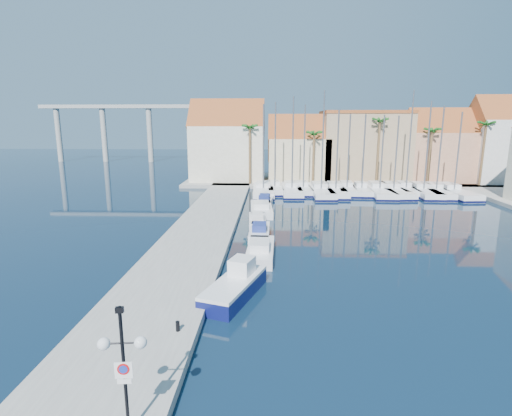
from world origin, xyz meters
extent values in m
plane|color=black|center=(0.00, 0.00, 0.00)|extent=(260.00, 260.00, 0.00)
cube|color=gray|center=(-9.00, 13.50, 0.25)|extent=(6.00, 77.00, 0.50)
cube|color=gray|center=(10.00, 48.00, 0.25)|extent=(54.00, 16.00, 0.50)
cylinder|color=black|center=(-7.00, -10.44, 2.69)|extent=(0.11, 0.11, 4.37)
cylinder|color=black|center=(-7.27, -10.47, 3.67)|extent=(0.55, 0.11, 0.05)
cylinder|color=black|center=(-6.73, -10.41, 3.67)|extent=(0.55, 0.11, 0.05)
sphere|color=white|center=(-7.54, -10.49, 3.67)|extent=(0.39, 0.39, 0.39)
sphere|color=white|center=(-6.46, -10.38, 3.67)|extent=(0.39, 0.39, 0.39)
cube|color=black|center=(-7.00, -10.44, 4.76)|extent=(0.25, 0.16, 0.17)
cube|color=white|center=(-6.99, -10.50, 2.80)|extent=(0.55, 0.09, 0.55)
cylinder|color=red|center=(-6.99, -10.53, 2.85)|extent=(0.37, 0.06, 0.37)
cylinder|color=#1933A5|center=(-6.99, -10.54, 2.85)|extent=(0.26, 0.04, 0.26)
cube|color=white|center=(-6.99, -10.50, 2.41)|extent=(0.44, 0.08, 0.15)
cylinder|color=black|center=(-6.92, -4.06, 0.74)|extent=(0.19, 0.19, 0.49)
cube|color=#0D134F|center=(-4.68, 0.82, 0.44)|extent=(3.72, 6.19, 0.88)
cube|color=white|center=(-4.68, 0.82, 0.98)|extent=(3.72, 6.19, 0.20)
cube|color=white|center=(-4.30, 1.93, 1.52)|extent=(1.70, 1.89, 1.08)
cube|color=white|center=(-3.34, 8.22, 0.40)|extent=(2.15, 6.28, 0.80)
cube|color=white|center=(-3.36, 7.59, 1.10)|extent=(1.45, 2.21, 0.60)
cube|color=white|center=(-3.58, 13.58, 0.40)|extent=(1.81, 5.45, 0.80)
cube|color=navy|center=(-3.58, 13.04, 1.10)|extent=(1.24, 1.92, 0.60)
cube|color=white|center=(-3.94, 17.76, 0.40)|extent=(1.93, 5.20, 0.80)
cube|color=white|center=(-3.91, 17.24, 1.10)|extent=(1.25, 1.85, 0.60)
cube|color=white|center=(-3.69, 23.47, 0.40)|extent=(2.76, 7.50, 0.80)
cube|color=white|center=(-3.65, 22.73, 1.10)|extent=(1.79, 2.67, 0.60)
cube|color=white|center=(-3.35, 27.99, 0.40)|extent=(2.26, 5.73, 0.80)
cube|color=navy|center=(-3.40, 27.43, 1.10)|extent=(1.42, 2.06, 0.60)
cube|color=white|center=(-3.71, 35.42, 0.50)|extent=(3.21, 11.02, 1.00)
cube|color=#0B0E38|center=(-3.71, 35.42, 0.18)|extent=(3.27, 11.09, 0.28)
cube|color=white|center=(-3.75, 36.51, 1.30)|extent=(2.10, 3.35, 0.60)
cylinder|color=slate|center=(-3.69, 34.87, 6.78)|extent=(0.20, 0.20, 11.56)
cube|color=white|center=(-2.08, 36.95, 0.50)|extent=(2.61, 8.30, 1.00)
cube|color=#0B0E38|center=(-2.08, 36.95, 0.18)|extent=(2.67, 8.37, 0.28)
cube|color=white|center=(-2.13, 37.77, 1.30)|extent=(1.63, 2.54, 0.60)
cylinder|color=slate|center=(-2.06, 36.54, 6.96)|extent=(0.20, 0.20, 11.91)
cube|color=white|center=(0.38, 35.93, 0.50)|extent=(2.84, 10.43, 1.00)
cube|color=#0B0E38|center=(0.38, 35.93, 0.18)|extent=(2.90, 10.49, 0.28)
cube|color=white|center=(0.36, 36.97, 1.30)|extent=(1.93, 3.14, 0.60)
cylinder|color=slate|center=(0.39, 35.41, 7.32)|extent=(0.20, 0.20, 12.65)
cube|color=white|center=(2.05, 36.61, 0.50)|extent=(2.48, 8.17, 1.00)
cube|color=#0B0E38|center=(2.05, 36.61, 0.18)|extent=(2.55, 8.23, 0.28)
cube|color=white|center=(2.01, 37.42, 1.30)|extent=(1.58, 2.49, 0.60)
cylinder|color=slate|center=(2.07, 36.21, 6.78)|extent=(0.20, 0.20, 11.55)
cube|color=white|center=(4.46, 35.29, 0.50)|extent=(3.22, 11.20, 1.00)
cube|color=#0B0E38|center=(4.46, 35.29, 0.18)|extent=(3.28, 11.26, 0.28)
cube|color=white|center=(4.43, 36.41, 1.30)|extent=(2.12, 3.39, 0.60)
cylinder|color=slate|center=(4.48, 34.74, 7.67)|extent=(0.20, 0.20, 13.34)
cube|color=white|center=(6.59, 35.63, 0.50)|extent=(2.74, 10.17, 1.00)
cube|color=#0B0E38|center=(6.59, 35.63, 0.18)|extent=(2.80, 10.23, 0.28)
cube|color=white|center=(6.60, 36.65, 1.30)|extent=(1.88, 3.06, 0.60)
cylinder|color=slate|center=(6.59, 35.13, 6.41)|extent=(0.20, 0.20, 10.81)
cube|color=white|center=(8.41, 36.70, 0.50)|extent=(3.04, 9.09, 1.00)
cube|color=#0B0E38|center=(8.41, 36.70, 0.18)|extent=(3.10, 9.16, 0.28)
cube|color=white|center=(8.48, 37.59, 1.30)|extent=(1.84, 2.80, 0.60)
cylinder|color=slate|center=(8.37, 36.26, 6.14)|extent=(0.20, 0.20, 10.28)
cube|color=white|center=(10.39, 36.16, 0.50)|extent=(2.37, 8.16, 1.00)
cube|color=#0B0E38|center=(10.39, 36.16, 0.18)|extent=(2.43, 8.22, 0.28)
cube|color=white|center=(10.42, 36.97, 1.30)|extent=(1.55, 2.48, 0.60)
cylinder|color=slate|center=(10.38, 35.76, 6.14)|extent=(0.20, 0.20, 10.28)
cube|color=white|center=(12.85, 35.91, 0.50)|extent=(3.48, 11.52, 1.00)
cube|color=#0B0E38|center=(12.85, 35.91, 0.18)|extent=(3.54, 11.58, 0.28)
cube|color=white|center=(12.91, 37.04, 1.30)|extent=(2.23, 3.51, 0.60)
cylinder|color=slate|center=(12.83, 35.34, 6.07)|extent=(0.20, 0.20, 10.14)
cube|color=white|center=(14.71, 35.81, 0.50)|extent=(3.74, 11.06, 1.00)
cube|color=#0B0E38|center=(14.71, 35.81, 0.18)|extent=(3.80, 11.13, 0.28)
cube|color=white|center=(14.62, 36.90, 1.30)|extent=(2.25, 3.41, 0.60)
cylinder|color=slate|center=(14.76, 35.27, 6.02)|extent=(0.20, 0.20, 10.04)
cube|color=white|center=(16.88, 36.80, 0.50)|extent=(2.56, 8.76, 1.00)
cube|color=#0B0E38|center=(16.88, 36.80, 0.18)|extent=(2.62, 8.82, 0.28)
cube|color=white|center=(16.91, 37.67, 1.30)|extent=(1.67, 2.66, 0.60)
cylinder|color=slate|center=(16.86, 36.37, 7.73)|extent=(0.20, 0.20, 13.47)
cube|color=white|center=(18.95, 35.75, 0.50)|extent=(3.21, 10.93, 1.00)
cube|color=#0B0E38|center=(18.95, 35.75, 0.18)|extent=(3.27, 10.99, 0.28)
cube|color=white|center=(18.99, 36.83, 1.30)|extent=(2.09, 3.32, 0.60)
cylinder|color=slate|center=(18.93, 35.21, 6.98)|extent=(0.20, 0.20, 11.96)
cube|color=white|center=(20.66, 35.54, 0.50)|extent=(3.52, 10.42, 1.00)
cube|color=#0B0E38|center=(20.66, 35.54, 0.18)|extent=(3.58, 10.48, 0.28)
cube|color=white|center=(20.75, 36.56, 1.30)|extent=(2.11, 3.22, 0.60)
cylinder|color=slate|center=(20.62, 35.03, 6.67)|extent=(0.20, 0.20, 11.34)
cube|color=white|center=(22.90, 35.31, 0.50)|extent=(3.87, 11.39, 1.00)
cube|color=#0B0E38|center=(22.90, 35.31, 0.18)|extent=(3.93, 11.46, 0.28)
cube|color=white|center=(22.80, 36.42, 1.30)|extent=(2.32, 3.52, 0.60)
cylinder|color=slate|center=(22.95, 34.75, 6.26)|extent=(0.20, 0.20, 10.52)
cube|color=beige|center=(-10.00, 47.00, 5.00)|extent=(12.00, 9.00, 9.00)
cube|color=brown|center=(-10.00, 47.00, 9.50)|extent=(12.30, 9.00, 9.00)
cube|color=#C6B08C|center=(2.00, 47.00, 4.00)|extent=(10.00, 8.00, 7.00)
cube|color=brown|center=(2.00, 47.00, 7.50)|extent=(10.30, 8.00, 8.00)
cube|color=tan|center=(13.00, 48.00, 6.00)|extent=(14.00, 10.00, 11.00)
cube|color=brown|center=(13.00, 48.00, 11.75)|extent=(14.20, 10.20, 0.50)
cube|color=tan|center=(25.00, 47.00, 4.50)|extent=(10.00, 8.00, 8.00)
cube|color=brown|center=(25.00, 47.00, 8.50)|extent=(10.30, 8.00, 8.00)
cube|color=silver|center=(34.00, 46.00, 5.50)|extent=(8.00, 8.00, 10.00)
cube|color=brown|center=(34.00, 46.00, 10.50)|extent=(8.30, 8.00, 8.00)
cylinder|color=brown|center=(-6.00, 42.00, 5.00)|extent=(0.36, 0.36, 9.00)
sphere|color=#19591A|center=(-6.00, 42.00, 9.35)|extent=(2.60, 2.60, 2.60)
cylinder|color=brown|center=(4.00, 42.00, 4.50)|extent=(0.36, 0.36, 8.00)
sphere|color=#19591A|center=(4.00, 42.00, 8.35)|extent=(2.60, 2.60, 2.60)
cylinder|color=brown|center=(14.00, 42.00, 5.50)|extent=(0.36, 0.36, 10.00)
sphere|color=#19591A|center=(14.00, 42.00, 10.35)|extent=(2.60, 2.60, 2.60)
cylinder|color=brown|center=(22.00, 42.00, 4.75)|extent=(0.36, 0.36, 8.50)
sphere|color=#19591A|center=(22.00, 42.00, 8.85)|extent=(2.60, 2.60, 2.60)
cylinder|color=brown|center=(30.00, 42.00, 5.25)|extent=(0.36, 0.36, 9.50)
sphere|color=#19591A|center=(30.00, 42.00, 9.85)|extent=(2.60, 2.60, 2.60)
cube|color=#9E9E99|center=(-38.00, 82.00, 14.00)|extent=(48.00, 2.20, 0.90)
cylinder|color=#9E9E99|center=(-58.00, 82.00, 7.00)|extent=(1.40, 1.40, 14.00)
cylinder|color=#9E9E99|center=(-46.00, 82.00, 7.00)|extent=(1.40, 1.40, 14.00)
cylinder|color=#9E9E99|center=(-34.00, 82.00, 7.00)|extent=(1.40, 1.40, 14.00)
cylinder|color=#9E9E99|center=(-22.00, 82.00, 7.00)|extent=(1.40, 1.40, 14.00)
camera|label=1|loc=(-2.52, -21.17, 10.21)|focal=28.00mm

